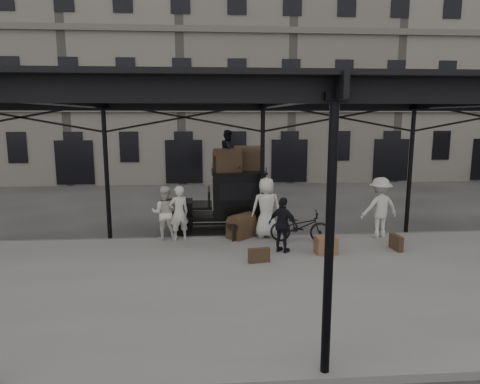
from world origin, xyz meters
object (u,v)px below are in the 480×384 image
object	(u,v)px
porter_left	(179,213)
steamer_trunk_roof_near	(227,162)
bicycle	(300,226)
steamer_trunk_platform	(241,227)
porter_official	(283,225)
taxi	(229,198)

from	to	relation	value
porter_left	steamer_trunk_roof_near	xyz separation A→B (m)	(1.62, 1.32, 1.49)
porter_left	bicycle	distance (m)	3.89
porter_left	steamer_trunk_roof_near	world-z (taller)	steamer_trunk_roof_near
porter_left	bicycle	world-z (taller)	porter_left
steamer_trunk_roof_near	steamer_trunk_platform	world-z (taller)	steamer_trunk_roof_near
porter_official	steamer_trunk_roof_near	xyz separation A→B (m)	(-1.48, 2.84, 1.55)
steamer_trunk_roof_near	steamer_trunk_platform	distance (m)	2.39
porter_left	steamer_trunk_roof_near	distance (m)	2.57
bicycle	steamer_trunk_platform	distance (m)	1.93
taxi	porter_left	xyz separation A→B (m)	(-1.70, -1.57, -0.17)
steamer_trunk_roof_near	steamer_trunk_platform	xyz separation A→B (m)	(0.40, -1.19, -2.04)
porter_official	steamer_trunk_platform	world-z (taller)	porter_official
steamer_trunk_roof_near	porter_official	bearing A→B (deg)	-74.21
porter_official	bicycle	world-z (taller)	porter_official
bicycle	steamer_trunk_roof_near	distance (m)	3.43
porter_left	porter_official	world-z (taller)	porter_left
bicycle	porter_left	bearing A→B (deg)	90.27
steamer_trunk_platform	taxi	bearing A→B (deg)	58.35
bicycle	steamer_trunk_platform	world-z (taller)	bicycle
porter_left	steamer_trunk_platform	size ratio (longest dim) A/B	1.94
porter_official	steamer_trunk_platform	xyz separation A→B (m)	(-1.08, 1.65, -0.48)
porter_official	bicycle	distance (m)	1.29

